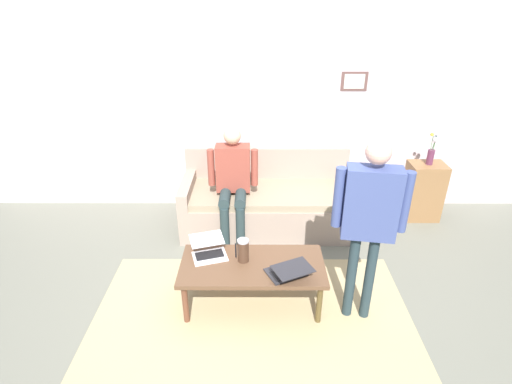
{
  "coord_description": "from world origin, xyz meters",
  "views": [
    {
      "loc": [
        0.01,
        2.58,
        2.56
      ],
      "look_at": [
        0.02,
        -0.9,
        0.8
      ],
      "focal_mm": 28.01,
      "sensor_mm": 36.0,
      "label": 1
    }
  ],
  "objects_px": {
    "side_shelf": "(423,191)",
    "flower_vase": "(432,151)",
    "coffee_table": "(252,268)",
    "person_seated": "(233,178)",
    "french_press": "(243,250)",
    "couch": "(267,202)",
    "laptop_left": "(288,271)",
    "laptop_center": "(209,250)",
    "person_standing": "(370,212)"
  },
  "relations": [
    {
      "from": "french_press",
      "to": "side_shelf",
      "type": "relative_size",
      "value": 0.34
    },
    {
      "from": "side_shelf",
      "to": "french_press",
      "type": "bearing_deg",
      "value": 35.11
    },
    {
      "from": "couch",
      "to": "laptop_left",
      "type": "xyz_separation_m",
      "value": [
        -0.14,
        1.54,
        0.18
      ]
    },
    {
      "from": "laptop_left",
      "to": "laptop_center",
      "type": "bearing_deg",
      "value": -23.36
    },
    {
      "from": "couch",
      "to": "side_shelf",
      "type": "bearing_deg",
      "value": -174.51
    },
    {
      "from": "coffee_table",
      "to": "french_press",
      "type": "height_order",
      "value": "french_press"
    },
    {
      "from": "laptop_center",
      "to": "flower_vase",
      "type": "xyz_separation_m",
      "value": [
        -2.48,
        -1.42,
        0.41
      ]
    },
    {
      "from": "coffee_table",
      "to": "person_seated",
      "type": "distance_m",
      "value": 1.23
    },
    {
      "from": "french_press",
      "to": "person_standing",
      "type": "distance_m",
      "value": 1.12
    },
    {
      "from": "person_standing",
      "to": "couch",
      "type": "bearing_deg",
      "value": -63.96
    },
    {
      "from": "french_press",
      "to": "side_shelf",
      "type": "xyz_separation_m",
      "value": [
        -2.16,
        -1.52,
        -0.19
      ]
    },
    {
      "from": "french_press",
      "to": "flower_vase",
      "type": "distance_m",
      "value": 2.67
    },
    {
      "from": "french_press",
      "to": "couch",
      "type": "bearing_deg",
      "value": -100.29
    },
    {
      "from": "laptop_center",
      "to": "flower_vase",
      "type": "bearing_deg",
      "value": -150.1
    },
    {
      "from": "laptop_left",
      "to": "side_shelf",
      "type": "height_order",
      "value": "side_shelf"
    },
    {
      "from": "couch",
      "to": "person_standing",
      "type": "xyz_separation_m",
      "value": [
        -0.75,
        1.53,
        0.74
      ]
    },
    {
      "from": "laptop_center",
      "to": "side_shelf",
      "type": "relative_size",
      "value": 0.56
    },
    {
      "from": "person_standing",
      "to": "french_press",
      "type": "bearing_deg",
      "value": -10.93
    },
    {
      "from": "couch",
      "to": "person_seated",
      "type": "height_order",
      "value": "person_seated"
    },
    {
      "from": "laptop_center",
      "to": "french_press",
      "type": "bearing_deg",
      "value": 163.42
    },
    {
      "from": "laptop_center",
      "to": "person_seated",
      "type": "xyz_separation_m",
      "value": [
        -0.17,
        -1.02,
        0.25
      ]
    },
    {
      "from": "coffee_table",
      "to": "flower_vase",
      "type": "distance_m",
      "value": 2.65
    },
    {
      "from": "flower_vase",
      "to": "couch",
      "type": "bearing_deg",
      "value": 5.41
    },
    {
      "from": "couch",
      "to": "coffee_table",
      "type": "bearing_deg",
      "value": 83.33
    },
    {
      "from": "french_press",
      "to": "person_seated",
      "type": "height_order",
      "value": "person_seated"
    },
    {
      "from": "flower_vase",
      "to": "person_seated",
      "type": "distance_m",
      "value": 2.35
    },
    {
      "from": "coffee_table",
      "to": "laptop_center",
      "type": "height_order",
      "value": "laptop_center"
    },
    {
      "from": "coffee_table",
      "to": "laptop_center",
      "type": "bearing_deg",
      "value": -19.85
    },
    {
      "from": "coffee_table",
      "to": "flower_vase",
      "type": "relative_size",
      "value": 3.26
    },
    {
      "from": "coffee_table",
      "to": "person_standing",
      "type": "xyz_separation_m",
      "value": [
        -0.91,
        0.14,
        0.65
      ]
    },
    {
      "from": "couch",
      "to": "person_seated",
      "type": "relative_size",
      "value": 1.54
    },
    {
      "from": "couch",
      "to": "side_shelf",
      "type": "height_order",
      "value": "couch"
    },
    {
      "from": "flower_vase",
      "to": "person_standing",
      "type": "relative_size",
      "value": 0.24
    },
    {
      "from": "laptop_left",
      "to": "french_press",
      "type": "xyz_separation_m",
      "value": [
        0.38,
        -0.21,
        0.06
      ]
    },
    {
      "from": "laptop_center",
      "to": "flower_vase",
      "type": "distance_m",
      "value": 2.89
    },
    {
      "from": "couch",
      "to": "person_seated",
      "type": "xyz_separation_m",
      "value": [
        0.39,
        0.23,
        0.42
      ]
    },
    {
      "from": "french_press",
      "to": "person_standing",
      "type": "xyz_separation_m",
      "value": [
        -0.99,
        0.19,
        0.5
      ]
    },
    {
      "from": "side_shelf",
      "to": "flower_vase",
      "type": "height_order",
      "value": "flower_vase"
    },
    {
      "from": "person_seated",
      "to": "flower_vase",
      "type": "bearing_deg",
      "value": -169.97
    },
    {
      "from": "laptop_left",
      "to": "coffee_table",
      "type": "bearing_deg",
      "value": -27.72
    },
    {
      "from": "couch",
      "to": "french_press",
      "type": "relative_size",
      "value": 8.06
    },
    {
      "from": "flower_vase",
      "to": "laptop_center",
      "type": "bearing_deg",
      "value": 29.9
    },
    {
      "from": "coffee_table",
      "to": "laptop_center",
      "type": "distance_m",
      "value": 0.43
    },
    {
      "from": "coffee_table",
      "to": "person_seated",
      "type": "xyz_separation_m",
      "value": [
        0.22,
        -1.16,
        0.34
      ]
    },
    {
      "from": "couch",
      "to": "laptop_left",
      "type": "relative_size",
      "value": 4.51
    },
    {
      "from": "coffee_table",
      "to": "person_seated",
      "type": "bearing_deg",
      "value": -79.02
    },
    {
      "from": "french_press",
      "to": "laptop_center",
      "type": "bearing_deg",
      "value": -16.58
    },
    {
      "from": "french_press",
      "to": "person_seated",
      "type": "distance_m",
      "value": 1.13
    },
    {
      "from": "laptop_center",
      "to": "side_shelf",
      "type": "bearing_deg",
      "value": -150.03
    },
    {
      "from": "couch",
      "to": "laptop_left",
      "type": "height_order",
      "value": "couch"
    }
  ]
}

